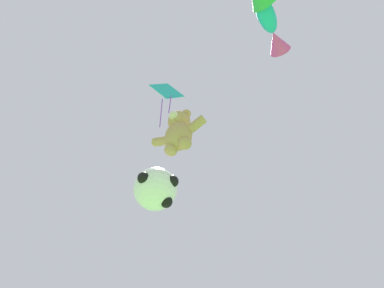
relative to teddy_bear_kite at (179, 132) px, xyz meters
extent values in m
ellipsoid|color=tan|center=(0.00, 0.01, -0.21)|extent=(0.74, 0.63, 0.90)
sphere|color=tan|center=(0.00, 0.01, 0.46)|extent=(0.62, 0.62, 0.62)
sphere|color=beige|center=(0.00, -0.26, 0.41)|extent=(0.26, 0.26, 0.26)
sphere|color=tan|center=(-0.22, 0.01, 0.70)|extent=(0.25, 0.25, 0.25)
cylinder|color=tan|center=(-0.54, 0.01, -0.05)|extent=(0.53, 0.24, 0.42)
sphere|color=tan|center=(-0.20, 0.01, -0.64)|extent=(0.33, 0.33, 0.33)
sphere|color=tan|center=(0.22, 0.01, 0.70)|extent=(0.25, 0.25, 0.25)
cylinder|color=tan|center=(0.54, 0.01, -0.05)|extent=(0.53, 0.24, 0.42)
sphere|color=tan|center=(0.20, 0.01, -0.64)|extent=(0.33, 0.33, 0.33)
sphere|color=white|center=(-0.68, 0.17, -1.64)|extent=(1.02, 1.02, 1.02)
sphere|color=black|center=(-0.21, 0.17, -1.64)|extent=(0.29, 0.29, 0.29)
sphere|color=black|center=(-0.78, 0.48, -1.30)|extent=(0.29, 0.29, 0.29)
sphere|color=black|center=(-0.68, -0.30, -1.71)|extent=(0.29, 0.29, 0.29)
sphere|color=black|center=(-0.46, 0.33, -2.02)|extent=(0.29, 0.29, 0.29)
ellipsoid|color=#19ADB2|center=(3.19, -0.97, 1.81)|extent=(0.51, 1.09, 0.39)
cone|color=#E53F9E|center=(3.15, -0.14, 1.81)|extent=(0.61, 0.61, 0.58)
sphere|color=black|center=(3.21, -1.31, 1.92)|extent=(0.10, 0.10, 0.10)
cube|color=#19ADB2|center=(-0.98, 0.58, 4.00)|extent=(0.88, 1.06, 1.36)
cylinder|color=purple|center=(-1.15, 0.61, 2.72)|extent=(0.03, 0.08, 1.69)
cylinder|color=purple|center=(-0.81, 0.60, 2.96)|extent=(0.03, 0.08, 1.22)
camera|label=1|loc=(3.10, -4.64, -7.97)|focal=35.00mm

